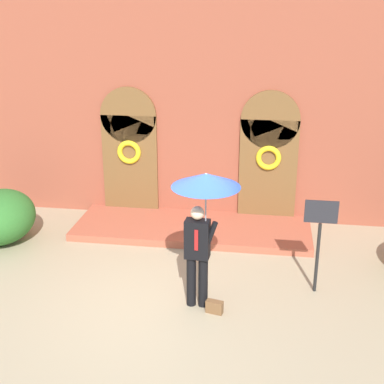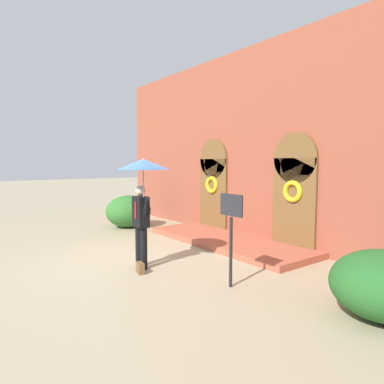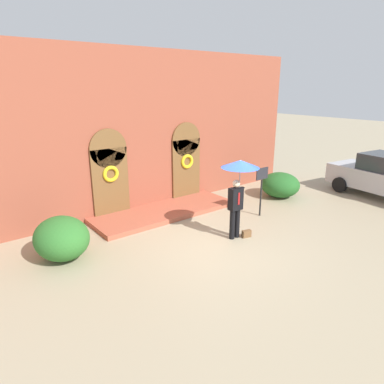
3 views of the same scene
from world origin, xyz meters
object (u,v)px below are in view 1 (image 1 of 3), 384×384
Objects in this scene: handbag at (214,307)px; shrub_left at (1,217)px; person_with_umbrella at (204,200)px; sign_post at (320,231)px.

shrub_left reaches higher than handbag.
sign_post is at bearing 21.84° from person_with_umbrella.
sign_post is at bearing 43.19° from handbag.
sign_post is (1.91, 0.76, -0.75)m from person_with_umbrella.
handbag is 0.16× the size of sign_post.
shrub_left is (-4.55, 1.90, -1.35)m from person_with_umbrella.
person_with_umbrella reaches higher than handbag.
shrub_left is at bearing 170.07° from sign_post.
handbag is at bearing -23.70° from shrub_left.
person_with_umbrella is 8.44× the size of handbag.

